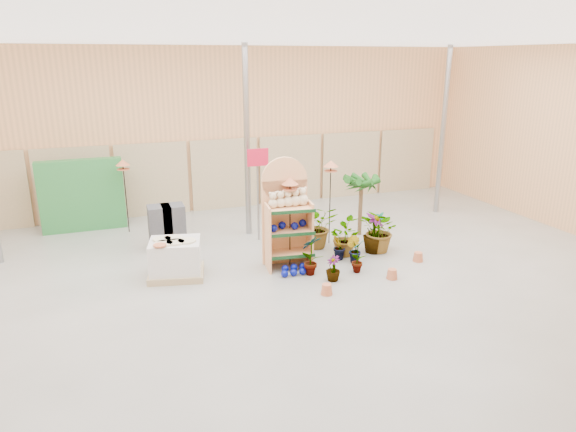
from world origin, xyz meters
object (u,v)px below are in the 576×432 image
(bird_table_front, at_px, (290,184))
(potted_plant_2, at_px, (343,237))
(display_shelf, at_px, (286,217))
(pallet_stack, at_px, (176,259))

(bird_table_front, xyz_separation_m, potted_plant_2, (1.30, 0.15, -1.33))
(display_shelf, distance_m, bird_table_front, 0.71)
(display_shelf, height_order, bird_table_front, display_shelf)
(pallet_stack, height_order, bird_table_front, bird_table_front)
(pallet_stack, distance_m, bird_table_front, 2.71)
(bird_table_front, bearing_deg, pallet_stack, 174.69)
(bird_table_front, bearing_deg, display_shelf, 123.31)
(display_shelf, xyz_separation_m, bird_table_front, (0.05, -0.08, 0.71))
(pallet_stack, xyz_separation_m, potted_plant_2, (3.62, -0.07, 0.03))
(bird_table_front, relative_size, potted_plant_2, 2.28)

